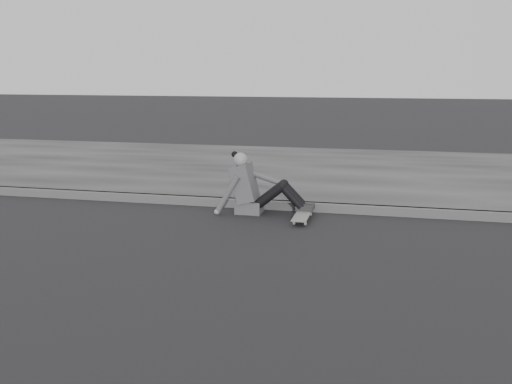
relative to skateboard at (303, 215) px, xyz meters
The scene contains 5 objects.
ground 2.03m from the skateboard, 92.37° to the right, with size 80.00×80.00×0.00m, color black.
curb 0.56m from the skateboard, 98.69° to the left, with size 24.00×0.16×0.12m, color #4A4A4A.
sidewalk 3.57m from the skateboard, 91.35° to the left, with size 24.00×6.00×0.12m, color #373737.
skateboard is the anchor object (origin of this frame).
seated_woman 0.83m from the skateboard, 161.47° to the left, with size 1.38×0.46×0.88m.
Camera 1 is at (1.14, -5.40, 1.97)m, focal length 40.00 mm.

